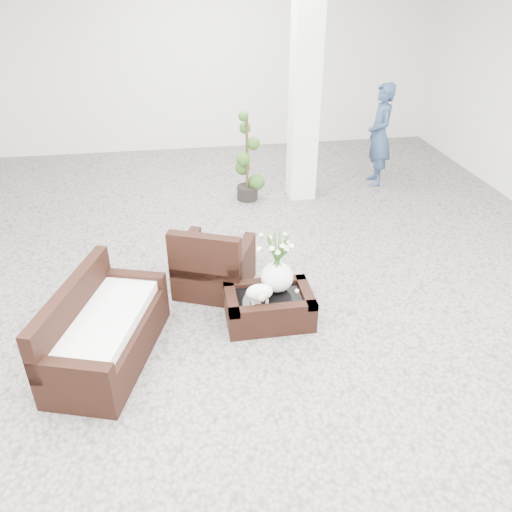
{
  "coord_description": "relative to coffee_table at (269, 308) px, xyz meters",
  "views": [
    {
      "loc": [
        -0.74,
        -4.67,
        3.33
      ],
      "look_at": [
        0.0,
        -0.1,
        0.62
      ],
      "focal_mm": 35.61,
      "sensor_mm": 36.0,
      "label": 1
    }
  ],
  "objects": [
    {
      "name": "ground",
      "position": [
        -0.09,
        0.41,
        -0.16
      ],
      "size": [
        11.0,
        11.0,
        0.0
      ],
      "primitive_type": "plane",
      "color": "gray",
      "rests_on": "ground"
    },
    {
      "name": "column",
      "position": [
        1.11,
        3.21,
        1.59
      ],
      "size": [
        0.4,
        0.4,
        3.5
      ],
      "primitive_type": "cube",
      "color": "white",
      "rests_on": "ground"
    },
    {
      "name": "coffee_table",
      "position": [
        0.0,
        0.0,
        0.0
      ],
      "size": [
        0.9,
        0.6,
        0.31
      ],
      "primitive_type": "cube",
      "color": "black",
      "rests_on": "ground"
    },
    {
      "name": "sheep_figurine",
      "position": [
        -0.12,
        -0.1,
        0.26
      ],
      "size": [
        0.28,
        0.23,
        0.21
      ],
      "primitive_type": "ellipsoid",
      "color": "white",
      "rests_on": "coffee_table"
    },
    {
      "name": "planter_narcissus",
      "position": [
        0.1,
        0.1,
        0.56
      ],
      "size": [
        0.44,
        0.44,
        0.8
      ],
      "primitive_type": null,
      "color": "white",
      "rests_on": "coffee_table"
    },
    {
      "name": "tealight",
      "position": [
        0.3,
        0.02,
        0.17
      ],
      "size": [
        0.04,
        0.04,
        0.03
      ],
      "primitive_type": "cylinder",
      "color": "white",
      "rests_on": "coffee_table"
    },
    {
      "name": "armchair",
      "position": [
        -0.51,
        0.72,
        0.27
      ],
      "size": [
        1.03,
        1.01,
        0.85
      ],
      "primitive_type": "cube",
      "rotation": [
        0.0,
        0.0,
        2.75
      ],
      "color": "black",
      "rests_on": "ground"
    },
    {
      "name": "loveseat",
      "position": [
        -1.61,
        -0.33,
        0.24
      ],
      "size": [
        1.14,
        1.64,
        0.8
      ],
      "primitive_type": "cube",
      "rotation": [
        0.0,
        0.0,
        1.26
      ],
      "color": "black",
      "rests_on": "ground"
    },
    {
      "name": "topiary",
      "position": [
        0.24,
        3.19,
        0.54
      ],
      "size": [
        0.37,
        0.37,
        1.39
      ],
      "primitive_type": null,
      "color": "#264A17",
      "rests_on": "ground"
    },
    {
      "name": "shopper",
      "position": [
        2.5,
        3.52,
        0.68
      ],
      "size": [
        0.47,
        0.65,
        1.67
      ],
      "primitive_type": "imported",
      "rotation": [
        0.0,
        0.0,
        -1.69
      ],
      "color": "navy",
      "rests_on": "ground"
    }
  ]
}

